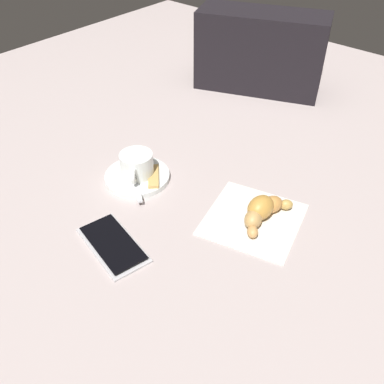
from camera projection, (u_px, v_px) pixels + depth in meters
The scene contains 9 objects.
ground_plane at pixel (190, 202), 0.77m from camera, with size 1.80×1.80×0.00m, color #AD9D9B.
saucer at pixel (137, 177), 0.82m from camera, with size 0.13×0.13×0.01m, color white.
espresso_cup at pixel (137, 165), 0.81m from camera, with size 0.07×0.08×0.05m.
teaspoon at pixel (134, 174), 0.82m from camera, with size 0.11×0.08×0.01m.
sugar_packet at pixel (154, 176), 0.81m from camera, with size 0.07×0.02×0.01m, color tan.
napkin at pixel (253, 219), 0.74m from camera, with size 0.16×0.16×0.00m, color silver.
croissant at pixel (262, 210), 0.73m from camera, with size 0.06×0.13×0.04m.
cell_phone at pixel (113, 244), 0.69m from camera, with size 0.15×0.10×0.01m.
laptop_bag at pixel (260, 52), 1.07m from camera, with size 0.32×0.12×0.19m, color black.
Camera 1 is at (-0.38, 0.44, 0.51)m, focal length 39.81 mm.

